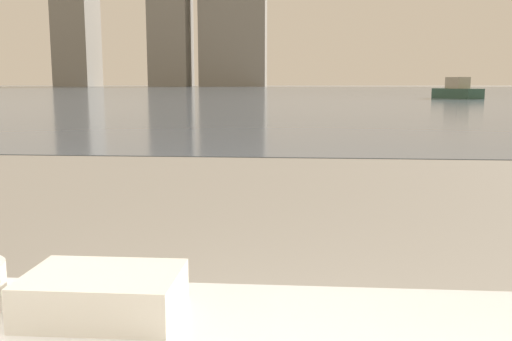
{
  "coord_description": "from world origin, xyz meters",
  "views": [
    {
      "loc": [
        0.2,
        -0.07,
        0.94
      ],
      "look_at": [
        0.02,
        2.11,
        0.6
      ],
      "focal_mm": 40.0,
      "sensor_mm": 36.0,
      "label": 1
    }
  ],
  "objects": [
    {
      "name": "towel_stack",
      "position": [
        -0.16,
        0.89,
        0.56
      ],
      "size": [
        0.28,
        0.19,
        0.08
      ],
      "color": "silver",
      "rests_on": "bathtub"
    },
    {
      "name": "harbor_water",
      "position": [
        0.0,
        62.0,
        0.01
      ],
      "size": [
        180.0,
        110.0,
        0.01
      ],
      "color": "slate",
      "rests_on": "ground_plane"
    },
    {
      "name": "skyline_tower_0",
      "position": [
        -46.63,
        118.0,
        17.12
      ],
      "size": [
        7.32,
        9.35,
        34.23
      ],
      "color": "gray",
      "rests_on": "ground_plane"
    },
    {
      "name": "harbor_boat_1",
      "position": [
        9.01,
        33.35,
        0.43
      ],
      "size": [
        2.3,
        3.38,
        1.2
      ],
      "color": "#335647",
      "rests_on": "harbor_water"
    }
  ]
}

